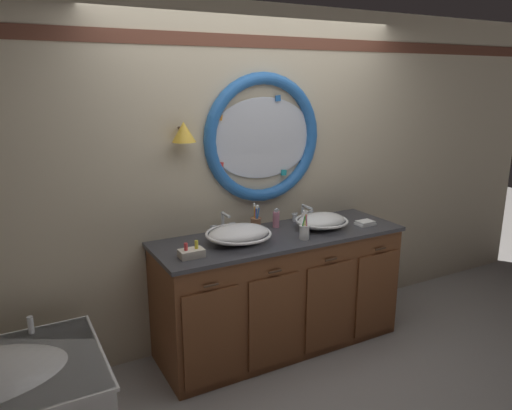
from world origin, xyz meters
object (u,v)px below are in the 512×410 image
object	(u,v)px
toothbrush_holder_right	(304,231)
sink_basin_right	(322,221)
folded_hand_towel	(365,223)
toothbrush_holder_left	(256,223)
soap_dispenser	(276,219)
sink_basin_left	(238,234)
toiletry_basket	(191,253)

from	to	relation	value
toothbrush_holder_right	sink_basin_right	bearing A→B (deg)	30.07
toothbrush_holder_right	folded_hand_towel	distance (m)	0.63
toothbrush_holder_left	toothbrush_holder_right	xyz separation A→B (m)	(0.21, -0.36, 0.00)
toothbrush_holder_right	soap_dispenser	world-z (taller)	toothbrush_holder_right
sink_basin_left	toothbrush_holder_left	world-z (taller)	toothbrush_holder_left
folded_hand_towel	sink_basin_right	bearing A→B (deg)	164.58
toothbrush_holder_right	toothbrush_holder_left	bearing A→B (deg)	119.63
toothbrush_holder_right	toiletry_basket	size ratio (longest dim) A/B	1.34
toothbrush_holder_left	soap_dispenser	size ratio (longest dim) A/B	1.39
sink_basin_left	sink_basin_right	bearing A→B (deg)	-0.00
toiletry_basket	toothbrush_holder_left	bearing A→B (deg)	25.72
folded_hand_towel	soap_dispenser	bearing A→B (deg)	155.93
sink_basin_left	toothbrush_holder_left	distance (m)	0.33
sink_basin_right	toothbrush_holder_right	xyz separation A→B (m)	(-0.27, -0.16, 0.00)
toothbrush_holder_left	sink_basin_right	bearing A→B (deg)	-23.58
soap_dispenser	folded_hand_towel	bearing A→B (deg)	-24.07
sink_basin_left	soap_dispenser	xyz separation A→B (m)	(0.43, 0.19, 0.00)
soap_dispenser	toiletry_basket	world-z (taller)	soap_dispenser
sink_basin_right	toothbrush_holder_left	size ratio (longest dim) A/B	1.91
folded_hand_towel	toothbrush_holder_right	bearing A→B (deg)	-174.89
sink_basin_right	toothbrush_holder_right	world-z (taller)	toothbrush_holder_right
toothbrush_holder_right	soap_dispenser	xyz separation A→B (m)	(-0.03, 0.35, 0.00)
toothbrush_holder_left	toothbrush_holder_right	bearing A→B (deg)	-60.37
sink_basin_right	toiletry_basket	bearing A→B (deg)	-174.55
toothbrush_holder_left	toiletry_basket	bearing A→B (deg)	-154.28
sink_basin_left	sink_basin_right	size ratio (longest dim) A/B	1.14
sink_basin_left	sink_basin_right	xyz separation A→B (m)	(0.73, -0.00, -0.01)
toothbrush_holder_left	soap_dispenser	bearing A→B (deg)	-4.02
toothbrush_holder_right	toiletry_basket	distance (m)	0.86
sink_basin_right	soap_dispenser	xyz separation A→B (m)	(-0.30, 0.19, 0.01)
sink_basin_right	toiletry_basket	xyz separation A→B (m)	(-1.13, -0.11, -0.03)
toothbrush_holder_right	folded_hand_towel	world-z (taller)	toothbrush_holder_right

